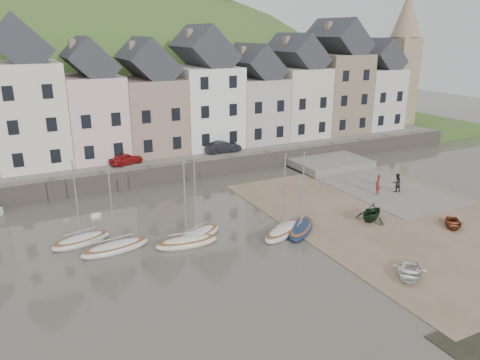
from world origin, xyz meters
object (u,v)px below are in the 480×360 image
person_red (378,184)px  car_left (126,159)px  rowboat_green (372,212)px  car_right (223,147)px  sailboat_0 (81,240)px  person_dark (397,183)px  rowboat_red (453,223)px  rowboat_white (409,273)px

person_red → car_left: bearing=-75.3°
rowboat_green → car_left: car_left is taller
person_red → car_right: (-8.57, 14.85, 1.21)m
sailboat_0 → person_dark: bearing=-3.9°
rowboat_green → car_right: size_ratio=0.69×
car_left → car_right: 10.58m
rowboat_red → person_red: person_red is taller
rowboat_red → person_dark: bearing=121.6°
rowboat_green → person_dark: size_ratio=1.55×
rowboat_red → car_right: bearing=156.4°
person_red → car_left: car_left is taller
sailboat_0 → rowboat_red: 27.46m
rowboat_green → car_right: (-3.93, 19.24, 1.48)m
rowboat_green → sailboat_0: bearing=-126.5°
sailboat_0 → car_left: 14.83m
rowboat_green → car_left: size_ratio=0.81×
car_left → car_right: bearing=-107.8°
sailboat_0 → rowboat_green: sailboat_0 is taller
rowboat_red → rowboat_white: bearing=-109.2°
rowboat_white → rowboat_green: size_ratio=1.05×
person_dark → car_left: bearing=-28.1°
rowboat_white → person_dark: bearing=97.4°
rowboat_green → car_right: car_right is taller
rowboat_white → person_red: (8.64, 12.15, 0.69)m
sailboat_0 → person_red: 25.67m
sailboat_0 → rowboat_green: (20.96, -6.03, 0.51)m
sailboat_0 → rowboat_red: (25.68, -9.73, 0.06)m
car_right → car_left: bearing=93.3°
sailboat_0 → rowboat_white: bearing=-39.1°
rowboat_white → car_left: car_left is taller
person_red → rowboat_red: bearing=53.0°
rowboat_red → car_left: 29.99m
rowboat_white → person_dark: 15.99m
person_dark → car_left: (-21.20, 15.12, 1.18)m
person_dark → car_right: car_right is taller
rowboat_red → car_left: (-19.22, 22.95, 1.84)m
rowboat_white → rowboat_red: 9.61m
rowboat_green → person_red: bearing=112.9°
person_dark → rowboat_green: bearing=39.0°
rowboat_white → car_left: size_ratio=0.85×
rowboat_red → person_red: 8.13m
sailboat_0 → person_red: sailboat_0 is taller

